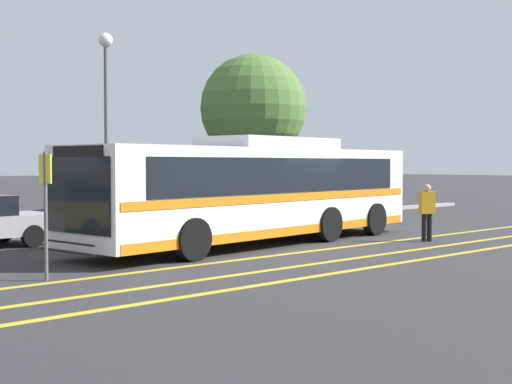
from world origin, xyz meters
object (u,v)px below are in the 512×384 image
(parked_car_2, at_px, (172,209))
(pedestrian_0, at_px, (427,209))
(street_lamp, at_px, (106,90))
(tree_0, at_px, (253,108))
(transit_bus, at_px, (256,189))
(bus_stop_sign, at_px, (46,199))

(parked_car_2, relative_size, pedestrian_0, 2.68)
(street_lamp, relative_size, tree_0, 0.90)
(tree_0, bearing_deg, transit_bus, -132.01)
(transit_bus, xyz_separation_m, street_lamp, (-0.51, 7.12, 3.25))
(bus_stop_sign, relative_size, street_lamp, 0.37)
(street_lamp, bearing_deg, tree_0, 19.30)
(transit_bus, relative_size, parked_car_2, 2.76)
(parked_car_2, relative_size, street_lamp, 0.66)
(tree_0, bearing_deg, parked_car_2, -145.78)
(pedestrian_0, xyz_separation_m, tree_0, (5.61, 13.56, 3.96))
(pedestrian_0, xyz_separation_m, bus_stop_sign, (-11.21, 1.00, 0.62))
(pedestrian_0, bearing_deg, street_lamp, 143.80)
(street_lamp, height_order, tree_0, tree_0)
(transit_bus, distance_m, pedestrian_0, 4.97)
(bus_stop_sign, bearing_deg, pedestrian_0, -101.42)
(pedestrian_0, bearing_deg, bus_stop_sign, -155.58)
(street_lamp, bearing_deg, bus_stop_sign, -126.60)
(parked_car_2, xyz_separation_m, bus_stop_sign, (-7.39, -6.15, 0.79))
(transit_bus, distance_m, bus_stop_sign, 7.45)
(transit_bus, relative_size, pedestrian_0, 7.40)
(pedestrian_0, distance_m, street_lamp, 11.64)
(transit_bus, distance_m, street_lamp, 7.85)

